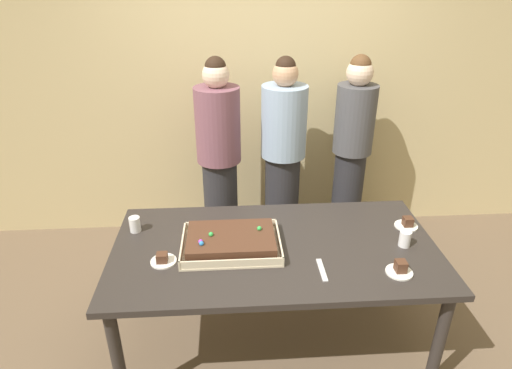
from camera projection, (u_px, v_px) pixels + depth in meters
The scene contains 13 objects.
ground_plane at pixel (273, 338), 2.99m from camera, with size 12.00×12.00×0.00m, color brown.
interior_back_panel at pixel (257, 70), 3.75m from camera, with size 8.00×0.12×3.00m, color #CCB784.
party_table at pixel (275, 256), 2.68m from camera, with size 1.98×1.04×0.77m.
sheet_cake at pixel (231, 241), 2.61m from camera, with size 0.59×0.43×0.12m.
plated_slice_near_left at pixel (400, 269), 2.40m from camera, with size 0.15×0.15×0.07m.
plated_slice_near_right at pixel (407, 224), 2.83m from camera, with size 0.15×0.15×0.07m.
plated_slice_far_left at pixel (163, 260), 2.49m from camera, with size 0.15×0.15×0.06m.
drink_cup_nearest at pixel (405, 239), 2.63m from camera, with size 0.07×0.07×0.10m, color white.
drink_cup_middle at pixel (135, 224), 2.77m from camera, with size 0.07×0.07×0.10m, color white.
cake_server_utensil at pixel (322, 270), 2.43m from camera, with size 0.03×0.20×0.01m, color silver.
person_serving_front at pixel (351, 151), 3.70m from camera, with size 0.33×0.33×1.70m.
person_green_shirt_behind at pixel (283, 157), 3.61m from camera, with size 0.37×0.37×1.70m.
person_striped_tie_right at pixel (219, 161), 3.51m from camera, with size 0.36×0.36×1.72m.
Camera 1 is at (-0.26, -2.18, 2.28)m, focal length 30.37 mm.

